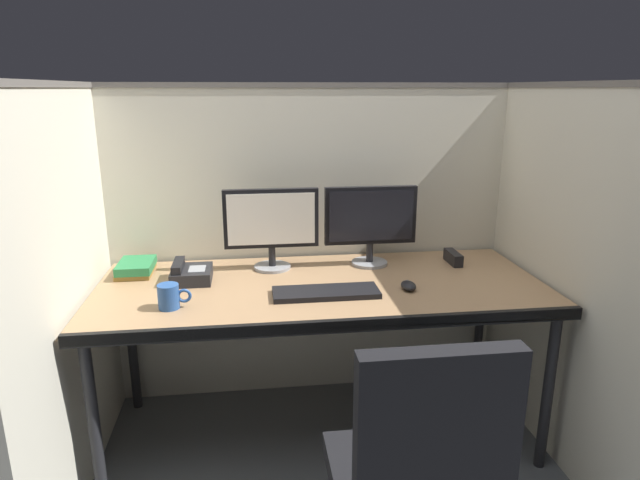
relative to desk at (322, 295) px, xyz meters
name	(u,v)px	position (x,y,z in m)	size (l,w,h in m)	color
ground_plane	(331,477)	(0.00, -0.29, -0.69)	(8.00, 8.00, 0.00)	#4C5156
cubicle_partition_rear	(310,244)	(0.00, 0.46, 0.10)	(2.21, 0.06, 1.57)	beige
cubicle_partition_left	(70,292)	(-0.99, -0.09, 0.10)	(0.06, 1.41, 1.57)	beige
cubicle_partition_right	(553,270)	(0.99, -0.09, 0.10)	(0.06, 1.41, 1.57)	beige
desk	(322,295)	(0.00, 0.00, 0.00)	(1.90, 0.80, 0.74)	#997551
monitor_left	(271,223)	(-0.20, 0.24, 0.27)	(0.43, 0.17, 0.37)	gray
monitor_right	(371,220)	(0.26, 0.24, 0.27)	(0.43, 0.17, 0.37)	gray
keyboard_main	(327,292)	(0.00, -0.12, 0.06)	(0.43, 0.15, 0.02)	black
computer_mouse	(408,286)	(0.35, -0.11, 0.07)	(0.06, 0.10, 0.04)	black
red_stapler	(453,258)	(0.66, 0.21, 0.08)	(0.04, 0.15, 0.06)	black
coffee_mug	(169,296)	(-0.61, -0.18, 0.10)	(0.13, 0.08, 0.09)	#264C8C
desk_phone	(190,274)	(-0.56, 0.12, 0.08)	(0.17, 0.19, 0.09)	black
book_stack	(136,268)	(-0.81, 0.25, 0.08)	(0.16, 0.22, 0.06)	olive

